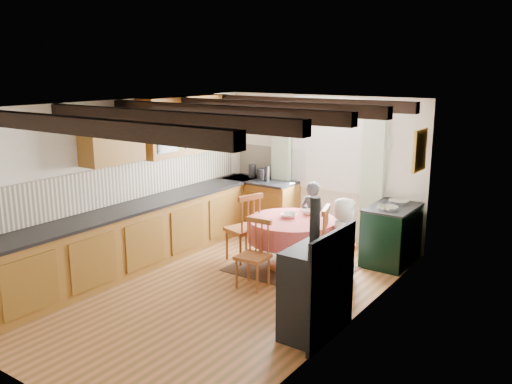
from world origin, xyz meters
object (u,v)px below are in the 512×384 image
Objects in this scene: chair_right at (338,246)px; child_right at (343,239)px; child_far at (313,219)px; chair_left at (243,227)px; cast_iron_stove at (314,267)px; dining_table at (291,244)px; aga_range at (391,234)px; chair_near at (253,254)px; cup at (293,215)px.

child_right reaches higher than chair_right.
child_far is at bearing 35.31° from child_right.
child_far is (-0.79, 0.74, 0.07)m from chair_right.
chair_left is 0.90× the size of child_far.
chair_right is at bearing 107.91° from chair_left.
chair_right is 0.68× the size of cast_iron_stove.
dining_table is 1.30× the size of aga_range.
cast_iron_stove is (1.27, -0.67, 0.31)m from chair_near.
cast_iron_stove reaches higher than dining_table.
aga_range is (1.07, 1.09, 0.07)m from dining_table.
cup is at bearing 75.78° from child_right.
chair_left reaches higher than cup.
child_far reaches higher than chair_near.
cast_iron_stove is 2.51m from child_far.
cast_iron_stove is (0.42, -1.45, 0.25)m from chair_right.
chair_left reaches higher than chair_near.
chair_right is at bearing -8.24° from cup.
dining_table is 1.37× the size of chair_near.
child_right is (0.78, -0.56, -0.02)m from child_far.
cup is (0.77, 0.14, 0.27)m from chair_left.
chair_right is at bearing 141.96° from child_far.
cup is at bearing 82.02° from chair_near.
cast_iron_stove reaches higher than cup.
child_far reaches higher than dining_table.
chair_right is (1.55, 0.02, -0.00)m from chair_left.
cup is (0.07, 0.89, 0.34)m from chair_near.
cast_iron_stove is at bearing 177.89° from chair_right.
chair_left is at bearing 49.85° from child_far.
chair_near is 9.34× the size of cup.
dining_table is 1.10× the size of child_right.
aga_range is 9.83× the size of cup.
cup is at bearing 127.47° from cast_iron_stove.
dining_table is 0.43m from cup.
child_right reaches higher than cup.
child_far is 1.03× the size of child_right.
cast_iron_stove is at bearing -52.53° from cup.
child_right is at bearing 149.25° from child_far.
chair_near is 2.24m from aga_range.
chair_left is 0.83m from cup.
chair_right is 0.89× the size of child_far.
chair_right reaches higher than aga_range.
chair_left is at bearing 78.38° from child_right.
aga_range is at bearing 92.43° from cast_iron_stove.
chair_left is 10.76× the size of cup.
cup is at bearing 63.63° from chair_right.
child_right is (1.54, 0.20, 0.04)m from chair_left.
aga_range is 1.18m from child_far.
chair_left is at bearing -169.93° from cup.
cast_iron_stove is 1.31× the size of child_far.
chair_right is 1.18m from aga_range.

